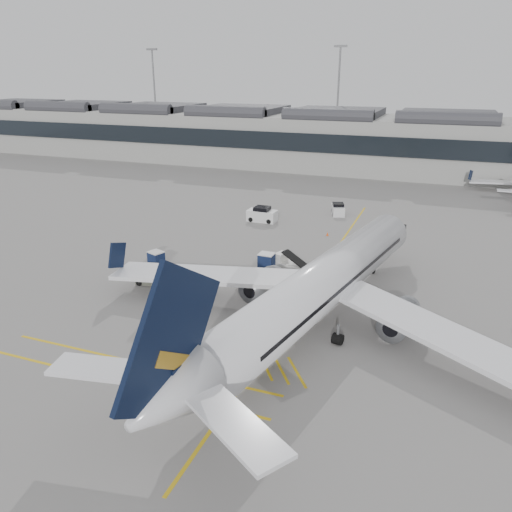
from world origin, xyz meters
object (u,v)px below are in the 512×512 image
(ramp_agent_b, at_px, (240,275))
(pushback_tug, at_px, (152,277))
(ramp_agent_a, at_px, (248,281))
(baggage_cart_a, at_px, (194,279))
(airliner_main, at_px, (319,288))
(belt_loader, at_px, (289,264))

(ramp_agent_b, bearing_deg, pushback_tug, 16.61)
(ramp_agent_a, distance_m, ramp_agent_b, 1.61)
(baggage_cart_a, height_order, ramp_agent_a, baggage_cart_a)
(airliner_main, distance_m, ramp_agent_a, 9.49)
(belt_loader, relative_size, ramp_agent_b, 2.67)
(airliner_main, height_order, pushback_tug, airliner_main)
(belt_loader, height_order, ramp_agent_a, belt_loader)
(ramp_agent_b, xyz_separation_m, pushback_tug, (-8.28, -3.02, -0.22))
(ramp_agent_a, xyz_separation_m, ramp_agent_b, (-1.26, 1.00, 0.06))
(baggage_cart_a, distance_m, ramp_agent_a, 5.29)
(airliner_main, bearing_deg, belt_loader, 129.87)
(airliner_main, relative_size, ramp_agent_a, 24.58)
(airliner_main, height_order, belt_loader, airliner_main)
(belt_loader, bearing_deg, ramp_agent_a, -86.08)
(baggage_cart_a, distance_m, ramp_agent_b, 4.61)
(airliner_main, height_order, ramp_agent_a, airliner_main)
(ramp_agent_b, bearing_deg, belt_loader, -123.36)
(belt_loader, xyz_separation_m, ramp_agent_a, (-1.97, -6.61, 0.29))
(ramp_agent_a, distance_m, pushback_tug, 9.75)
(airliner_main, xyz_separation_m, pushback_tug, (-17.50, 2.49, -2.67))
(baggage_cart_a, bearing_deg, pushback_tug, 173.58)
(airliner_main, distance_m, baggage_cart_a, 13.46)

